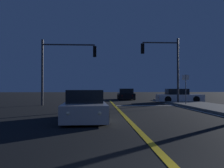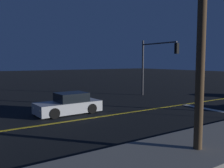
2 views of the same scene
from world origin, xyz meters
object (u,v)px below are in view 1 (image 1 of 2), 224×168
at_px(traffic_signal_near_right, 165,60).
at_px(traffic_signal_far_left, 63,61).
at_px(car_distant_tail_white, 179,96).
at_px(car_following_oncoming_silver, 85,107).
at_px(car_far_approaching_black, 126,95).
at_px(street_sign_corner, 186,85).

xyz_separation_m(traffic_signal_near_right, traffic_signal_far_left, (-8.92, -1.40, -0.26)).
height_order(car_distant_tail_white, traffic_signal_near_right, traffic_signal_near_right).
height_order(car_following_oncoming_silver, traffic_signal_far_left, traffic_signal_far_left).
relative_size(car_distant_tail_white, traffic_signal_far_left, 0.83).
xyz_separation_m(car_far_approaching_black, traffic_signal_near_right, (2.62, -8.11, 3.33)).
xyz_separation_m(car_far_approaching_black, car_distant_tail_white, (4.56, -6.10, -0.00)).
distance_m(car_distant_tail_white, street_sign_corner, 5.04).
xyz_separation_m(car_distant_tail_white, traffic_signal_far_left, (-10.86, -3.41, 3.07)).
height_order(car_far_approaching_black, traffic_signal_near_right, traffic_signal_near_right).
relative_size(car_following_oncoming_silver, car_distant_tail_white, 0.94).
bearing_deg(traffic_signal_far_left, car_following_oncoming_silver, -76.71).
bearing_deg(car_far_approaching_black, traffic_signal_far_left, -121.24).
xyz_separation_m(car_following_oncoming_silver, traffic_signal_far_left, (-2.28, 9.66, 3.07)).
height_order(car_following_oncoming_silver, car_distant_tail_white, same).
bearing_deg(traffic_signal_far_left, traffic_signal_near_right, 8.92).
bearing_deg(car_distant_tail_white, street_sign_corner, -10.78).
distance_m(traffic_signal_near_right, traffic_signal_far_left, 9.04).
relative_size(traffic_signal_far_left, street_sign_corner, 2.16).
bearing_deg(car_following_oncoming_silver, traffic_signal_near_right, -123.01).
xyz_separation_m(car_following_oncoming_silver, car_distant_tail_white, (8.58, 13.07, 0.00)).
height_order(car_distant_tail_white, street_sign_corner, street_sign_corner).
relative_size(car_far_approaching_black, traffic_signal_far_left, 0.84).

